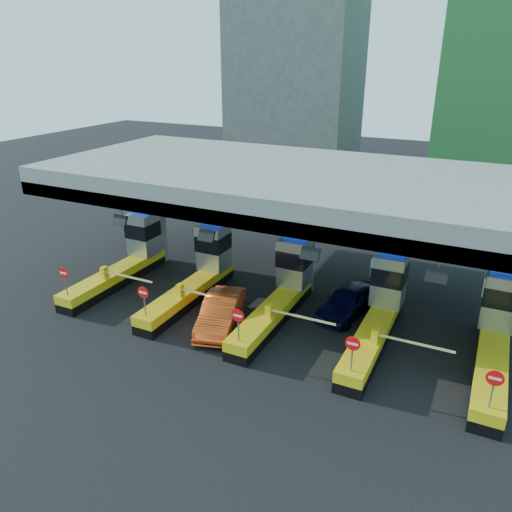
% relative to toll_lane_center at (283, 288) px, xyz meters
% --- Properties ---
extents(ground, '(120.00, 120.00, 0.00)m').
position_rel_toll_lane_center_xyz_m(ground, '(-0.00, -0.28, -1.40)').
color(ground, black).
rests_on(ground, ground).
extents(toll_canopy, '(28.00, 12.09, 7.00)m').
position_rel_toll_lane_center_xyz_m(toll_canopy, '(-0.00, 2.59, 4.74)').
color(toll_canopy, slate).
rests_on(toll_canopy, ground).
extents(toll_lane_far_left, '(4.43, 8.00, 4.16)m').
position_rel_toll_lane_center_xyz_m(toll_lane_far_left, '(-10.00, 0.00, 0.00)').
color(toll_lane_far_left, black).
rests_on(toll_lane_far_left, ground).
extents(toll_lane_left, '(4.43, 8.00, 4.16)m').
position_rel_toll_lane_center_xyz_m(toll_lane_left, '(-5.00, 0.00, 0.00)').
color(toll_lane_left, black).
rests_on(toll_lane_left, ground).
extents(toll_lane_center, '(4.43, 8.00, 4.16)m').
position_rel_toll_lane_center_xyz_m(toll_lane_center, '(0.00, 0.00, 0.00)').
color(toll_lane_center, black).
rests_on(toll_lane_center, ground).
extents(toll_lane_right, '(4.43, 8.00, 4.16)m').
position_rel_toll_lane_center_xyz_m(toll_lane_right, '(5.00, 0.00, 0.00)').
color(toll_lane_right, black).
rests_on(toll_lane_right, ground).
extents(toll_lane_far_right, '(4.43, 8.00, 4.16)m').
position_rel_toll_lane_center_xyz_m(toll_lane_far_right, '(10.00, 0.00, 0.00)').
color(toll_lane_far_right, black).
rests_on(toll_lane_far_right, ground).
extents(bg_building_concrete, '(14.00, 10.00, 18.00)m').
position_rel_toll_lane_center_xyz_m(bg_building_concrete, '(-14.00, 35.72, 7.60)').
color(bg_building_concrete, '#4C4C49').
rests_on(bg_building_concrete, ground).
extents(van, '(2.72, 4.77, 1.53)m').
position_rel_toll_lane_center_xyz_m(van, '(3.07, 1.33, -0.63)').
color(van, black).
rests_on(van, ground).
extents(red_car, '(2.91, 5.00, 1.56)m').
position_rel_toll_lane_center_xyz_m(red_car, '(-2.15, -2.68, -0.62)').
color(red_car, '#C2380E').
rests_on(red_car, ground).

